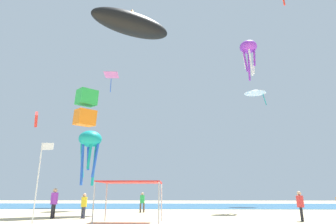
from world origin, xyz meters
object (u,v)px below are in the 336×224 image
person_central (300,203)px  kite_delta_white (255,92)px  canopy_tent (131,184)px  person_far_shore (84,204)px  kite_diamond_pink (111,76)px  kite_box_green (86,108)px  kite_octopus_purple (248,49)px  kite_octopus_teal (90,142)px  kite_inflatable_black (131,24)px  banner_flag (40,176)px  person_leftmost (142,201)px  person_rightmost (54,200)px  kite_parafoil_red (36,119)px

person_central → kite_delta_white: size_ratio=0.46×
canopy_tent → person_far_shore: (-3.53, 3.06, -1.16)m
kite_delta_white → kite_diamond_pink: bearing=-5.9°
canopy_tent → kite_box_green: (-4.74, 5.32, 6.17)m
kite_octopus_purple → kite_octopus_teal: bearing=-144.7°
kite_inflatable_black → person_central: bearing=-62.7°
banner_flag → person_central: bearing=15.6°
person_leftmost → kite_diamond_pink: kite_diamond_pink is taller
person_rightmost → banner_flag: banner_flag is taller
kite_delta_white → banner_flag: bearing=43.9°
person_leftmost → person_central: 12.94m
canopy_tent → kite_delta_white: (14.51, 23.39, 14.18)m
canopy_tent → kite_octopus_purple: 22.29m
kite_delta_white → kite_inflatable_black: kite_inflatable_black is taller
kite_parafoil_red → kite_octopus_purple: size_ratio=0.80×
person_far_shore → banner_flag: banner_flag is taller
person_far_shore → kite_inflatable_black: bearing=123.2°
canopy_tent → kite_octopus_teal: kite_octopus_teal is taller
kite_inflatable_black → kite_parafoil_red: bearing=142.3°
person_leftmost → kite_parafoil_red: 13.52m
kite_parafoil_red → canopy_tent: bearing=19.2°
kite_octopus_teal → kite_octopus_purple: 20.14m
person_rightmost → kite_octopus_teal: size_ratio=0.34×
kite_delta_white → kite_octopus_purple: bearing=61.4°
banner_flag → kite_delta_white: 34.67m
kite_delta_white → kite_octopus_purple: (-3.68, -11.14, 0.97)m
person_far_shore → kite_delta_white: size_ratio=0.43×
kite_inflatable_black → kite_diamond_pink: bearing=81.5°
person_far_shore → banner_flag: size_ratio=0.40×
kite_octopus_teal → kite_diamond_pink: kite_diamond_pink is taller
kite_octopus_purple → canopy_tent: bearing=-95.9°
kite_inflatable_black → kite_octopus_purple: 13.28m
canopy_tent → kite_octopus_purple: (10.83, 12.25, 15.15)m
person_rightmost → kite_delta_white: kite_delta_white is taller
person_far_shore → kite_delta_white: 31.21m
person_rightmost → kite_inflatable_black: (3.53, 6.14, 17.58)m
kite_octopus_teal → person_rightmost: bearing=-16.9°
kite_parafoil_red → kite_delta_white: bearing=88.2°
person_central → person_far_shore: person_central is taller
banner_flag → kite_box_green: (-0.64, 7.69, 5.88)m
person_far_shore → banner_flag: (-0.57, -5.42, 1.45)m
person_central → kite_box_green: (-14.64, 3.78, 7.27)m
person_rightmost → kite_octopus_purple: (16.38, 9.15, 16.12)m
banner_flag → kite_octopus_purple: 25.64m
canopy_tent → kite_octopus_teal: size_ratio=0.61×
person_far_shore → banner_flag: 5.64m
kite_inflatable_black → kite_octopus_teal: bearing=114.5°
kite_parafoil_red → person_leftmost: bearing=55.8°
person_rightmost → person_far_shore: 2.03m
kite_parafoil_red → kite_octopus_purple: (22.26, 1.72, 8.51)m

